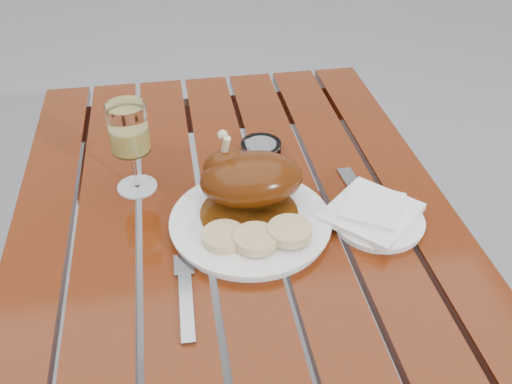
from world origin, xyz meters
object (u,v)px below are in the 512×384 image
side_plate (378,221)px  dinner_plate (251,223)px  ashtray (261,147)px  table (241,356)px  wine_glass (131,148)px

side_plate → dinner_plate: bearing=172.3°
side_plate → ashtray: ashtray is taller
dinner_plate → table: bearing=155.8°
table → side_plate: side_plate is taller
table → dinner_plate: bearing=-24.2°
table → ashtray: 0.46m
dinner_plate → wine_glass: 0.26m
table → dinner_plate: 0.38m
dinner_plate → wine_glass: size_ratio=1.59×
side_plate → ashtray: 0.31m
wine_glass → side_plate: (0.42, -0.18, -0.08)m
wine_glass → side_plate: bearing=-23.3°
table → side_plate: (0.25, -0.04, 0.38)m
table → ashtray: ashtray is taller
table → wine_glass: (-0.18, 0.14, 0.46)m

